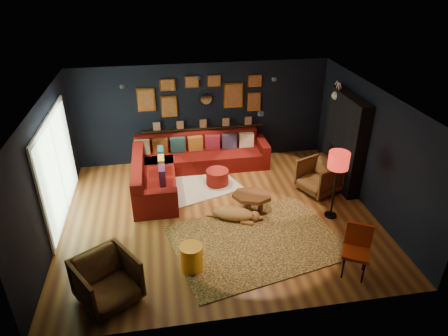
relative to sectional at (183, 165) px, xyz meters
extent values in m
plane|color=#9A622A|center=(0.61, -1.81, -0.32)|extent=(6.50, 6.50, 0.00)
plane|color=black|center=(0.61, 0.94, 0.98)|extent=(6.50, 0.00, 6.50)
plane|color=black|center=(0.61, -4.56, 0.98)|extent=(6.50, 0.00, 6.50)
plane|color=black|center=(-2.64, -1.81, 0.98)|extent=(0.00, 5.50, 5.50)
plane|color=black|center=(3.86, -1.81, 0.98)|extent=(0.00, 5.50, 5.50)
plane|color=beige|center=(0.61, -1.81, 2.28)|extent=(6.50, 6.50, 0.00)
cube|color=maroon|center=(0.41, 0.44, -0.11)|extent=(3.20, 0.95, 0.42)
cube|color=maroon|center=(0.41, 0.80, 0.31)|extent=(3.20, 0.24, 0.46)
cube|color=maroon|center=(2.11, 0.44, 0.00)|extent=(0.22, 0.95, 0.64)
cube|color=maroon|center=(-0.71, -0.66, -0.11)|extent=(0.95, 2.20, 0.42)
cube|color=maroon|center=(-1.07, -0.66, 0.31)|extent=(0.24, 2.20, 0.46)
cube|color=maroon|center=(-0.71, -1.66, 0.00)|extent=(0.95, 0.22, 0.64)
cube|color=#D3B27F|center=(-0.99, 0.59, 0.30)|extent=(0.38, 0.14, 0.38)
cube|color=brown|center=(-0.54, 0.59, 0.30)|extent=(0.38, 0.14, 0.38)
cube|color=#21474E|center=(-0.09, 0.59, 0.30)|extent=(0.38, 0.14, 0.38)
cube|color=#A26422|center=(0.36, 0.59, 0.30)|extent=(0.38, 0.14, 0.38)
cube|color=maroon|center=(0.81, 0.59, 0.30)|extent=(0.38, 0.14, 0.38)
cube|color=#393356|center=(1.26, 0.59, 0.30)|extent=(0.38, 0.14, 0.38)
cube|color=beige|center=(1.71, 0.59, 0.30)|extent=(0.38, 0.14, 0.38)
cube|color=navy|center=(-0.53, 0.04, 0.30)|extent=(0.14, 0.38, 0.38)
cube|color=gold|center=(-0.53, -0.46, 0.30)|extent=(0.14, 0.38, 0.38)
cube|color=#4C2352|center=(-0.53, -0.96, 0.30)|extent=(0.14, 0.38, 0.38)
cube|color=black|center=(0.61, 0.87, 0.60)|extent=(3.20, 0.12, 0.04)
cube|color=gold|center=(-0.79, 0.91, 1.43)|extent=(0.45, 0.03, 0.60)
cube|color=#A75B2F|center=(-0.79, 0.89, 1.43)|extent=(0.38, 0.01, 0.51)
cube|color=gold|center=(-0.24, 0.91, 1.23)|extent=(0.40, 0.03, 0.55)
cube|color=#A75B2F|center=(-0.24, 0.89, 1.23)|extent=(0.34, 0.01, 0.47)
cube|color=gold|center=(-0.24, 0.91, 1.78)|extent=(0.38, 0.03, 0.30)
cube|color=#A75B2F|center=(-0.24, 0.89, 1.78)|extent=(0.32, 0.01, 0.25)
cube|color=gold|center=(1.41, 0.91, 1.43)|extent=(0.50, 0.03, 0.65)
cube|color=#A75B2F|center=(1.41, 0.89, 1.43)|extent=(0.42, 0.01, 0.55)
cube|color=gold|center=(1.96, 0.91, 1.23)|extent=(0.35, 0.03, 0.50)
cube|color=#A75B2F|center=(1.96, 0.89, 1.23)|extent=(0.30, 0.01, 0.42)
cube|color=gold|center=(1.96, 0.91, 1.78)|extent=(0.35, 0.03, 0.30)
cube|color=#A75B2F|center=(1.96, 0.89, 1.78)|extent=(0.30, 0.01, 0.25)
cube|color=gold|center=(0.36, 0.91, 1.83)|extent=(0.35, 0.03, 0.30)
cube|color=#A75B2F|center=(0.36, 0.89, 1.83)|extent=(0.30, 0.01, 0.25)
cube|color=gold|center=(0.91, 0.91, 1.83)|extent=(0.35, 0.03, 0.30)
cube|color=#A75B2F|center=(0.91, 0.89, 1.83)|extent=(0.30, 0.01, 0.25)
cylinder|color=silver|center=(0.71, 0.91, 1.38)|extent=(0.28, 0.03, 0.28)
cone|color=gold|center=(0.93, 0.91, 1.38)|extent=(0.03, 0.16, 0.03)
cone|color=gold|center=(0.92, 0.91, 1.46)|extent=(0.04, 0.16, 0.04)
cone|color=gold|center=(0.87, 0.91, 1.53)|extent=(0.04, 0.16, 0.04)
cone|color=gold|center=(0.80, 0.91, 1.58)|extent=(0.04, 0.16, 0.04)
cone|color=gold|center=(0.71, 0.91, 1.60)|extent=(0.03, 0.16, 0.03)
cone|color=gold|center=(0.63, 0.91, 1.58)|extent=(0.04, 0.16, 0.04)
cone|color=gold|center=(0.56, 0.91, 1.53)|extent=(0.04, 0.16, 0.04)
cone|color=gold|center=(0.51, 0.91, 1.46)|extent=(0.04, 0.16, 0.04)
cone|color=gold|center=(0.49, 0.91, 1.38)|extent=(0.03, 0.16, 0.03)
cone|color=gold|center=(0.51, 0.91, 1.29)|extent=(0.04, 0.16, 0.04)
cone|color=gold|center=(0.56, 0.91, 1.22)|extent=(0.04, 0.16, 0.04)
cone|color=gold|center=(0.63, 0.91, 1.17)|extent=(0.04, 0.16, 0.04)
cone|color=gold|center=(0.71, 0.91, 1.16)|extent=(0.03, 0.16, 0.03)
cone|color=gold|center=(0.80, 0.91, 1.17)|extent=(0.04, 0.16, 0.04)
cone|color=gold|center=(0.87, 0.91, 1.22)|extent=(0.04, 0.16, 0.04)
cone|color=gold|center=(0.92, 0.91, 1.29)|extent=(0.04, 0.16, 0.04)
cube|color=black|center=(3.71, -0.91, 0.78)|extent=(0.30, 1.60, 2.20)
cube|color=black|center=(3.65, -0.91, 0.13)|extent=(0.20, 0.80, 0.90)
cone|color=white|center=(3.80, -0.41, 1.73)|extent=(0.35, 0.28, 0.28)
sphere|color=white|center=(3.58, -0.41, 1.73)|extent=(0.20, 0.20, 0.20)
cylinder|color=white|center=(3.60, -0.47, 1.90)|extent=(0.02, 0.10, 0.28)
cylinder|color=white|center=(3.60, -0.35, 1.90)|extent=(0.02, 0.10, 0.28)
cube|color=white|center=(-2.61, -1.21, 0.78)|extent=(0.04, 2.80, 2.20)
cube|color=#B7E0AB|center=(-2.58, -1.21, 0.78)|extent=(0.01, 2.60, 2.00)
cube|color=white|center=(-2.58, -1.21, 0.78)|extent=(0.02, 0.06, 2.00)
cylinder|color=black|center=(-1.19, -0.61, 2.24)|extent=(0.10, 0.10, 0.06)
cylinder|color=black|center=(0.41, -0.21, 2.24)|extent=(0.10, 0.10, 0.06)
cylinder|color=black|center=(2.01, -0.61, 2.24)|extent=(0.10, 0.10, 0.06)
cylinder|color=black|center=(1.21, -2.61, 2.24)|extent=(0.10, 0.10, 0.06)
cube|color=white|center=(0.18, -0.51, -0.31)|extent=(2.40, 2.08, 0.03)
cube|color=tan|center=(1.19, -2.81, -0.31)|extent=(3.56, 2.88, 0.02)
cylinder|color=#5C301A|center=(1.15, -1.97, -0.12)|extent=(0.11, 0.11, 0.34)
cylinder|color=#5C301A|center=(1.47, -1.97, -0.12)|extent=(0.11, 0.11, 0.34)
cylinder|color=#5C301A|center=(1.31, -1.60, -0.12)|extent=(0.11, 0.11, 0.34)
cylinder|color=maroon|center=(0.77, -0.51, -0.12)|extent=(0.54, 0.54, 0.35)
imported|color=#B47036|center=(-1.49, -3.86, 0.12)|extent=(1.17, 1.15, 0.89)
imported|color=#B47036|center=(3.06, -1.21, 0.10)|extent=(1.03, 1.06, 0.84)
cylinder|color=gold|center=(-0.12, -3.36, -0.07)|extent=(0.40, 0.40, 0.50)
cylinder|color=black|center=(2.41, -4.01, -0.09)|extent=(0.03, 0.03, 0.46)
cylinder|color=black|center=(2.70, -4.18, -0.09)|extent=(0.03, 0.03, 0.46)
cylinder|color=black|center=(2.57, -3.72, -0.09)|extent=(0.03, 0.03, 0.46)
cylinder|color=black|center=(2.86, -3.89, -0.09)|extent=(0.03, 0.03, 0.46)
cube|color=#E24014|center=(2.63, -3.95, 0.14)|extent=(0.60, 0.60, 0.06)
cube|color=#E24014|center=(2.73, -3.78, 0.39)|extent=(0.41, 0.26, 0.44)
cylinder|color=black|center=(2.96, -2.23, -0.30)|extent=(0.25, 0.25, 0.04)
cylinder|color=black|center=(2.96, -2.23, 0.33)|extent=(0.04, 0.04, 1.22)
cylinder|color=red|center=(2.96, -2.23, 1.01)|extent=(0.42, 0.42, 0.34)
camera|label=1|loc=(-0.45, -8.79, 4.61)|focal=32.00mm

